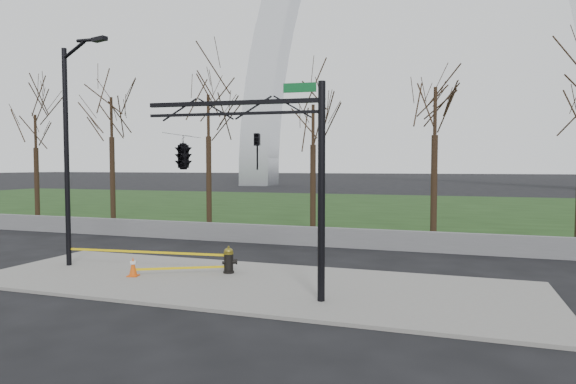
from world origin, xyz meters
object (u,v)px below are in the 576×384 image
(street_light, at_px, (70,140))
(traffic_cone, at_px, (133,266))
(fire_hydrant, at_px, (229,261))
(traffic_signal_mast, at_px, (208,152))

(street_light, bearing_deg, traffic_cone, 0.43)
(fire_hydrant, bearing_deg, street_light, 163.00)
(fire_hydrant, distance_m, traffic_signal_mast, 4.54)
(street_light, distance_m, traffic_signal_mast, 6.90)
(street_light, xyz_separation_m, traffic_signal_mast, (6.60, -1.92, -0.55))
(traffic_signal_mast, bearing_deg, fire_hydrant, 98.47)
(fire_hydrant, xyz_separation_m, traffic_signal_mast, (0.65, -2.66, 3.62))
(fire_hydrant, distance_m, traffic_cone, 3.16)
(fire_hydrant, xyz_separation_m, traffic_cone, (-2.80, -1.47, -0.10))
(street_light, bearing_deg, fire_hydrant, 20.59)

